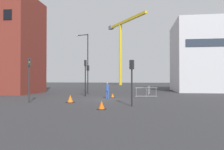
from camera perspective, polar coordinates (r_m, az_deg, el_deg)
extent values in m
plane|color=#333335|center=(21.67, -2.20, -6.50)|extent=(160.00, 160.00, 0.00)
cube|color=maroon|center=(33.90, -26.32, 6.90)|extent=(8.62, 7.28, 13.31)
cube|color=black|center=(30.14, -26.07, 14.25)|extent=(1.10, 0.06, 1.30)
cube|color=silver|center=(38.31, 24.33, 4.42)|extent=(10.98, 9.85, 11.19)
cube|color=#2D3847|center=(33.81, 26.77, 7.78)|extent=(9.22, 0.08, 1.10)
cylinder|color=yellow|center=(66.24, 2.28, 5.39)|extent=(0.90, 0.90, 18.64)
cube|color=yellow|center=(65.19, 3.81, 14.20)|extent=(11.74, 16.10, 0.70)
cube|color=slate|center=(73.22, -0.22, 12.52)|extent=(2.02, 2.16, 1.10)
cylinder|color=black|center=(31.86, -6.47, 3.14)|extent=(0.14, 0.14, 8.69)
cube|color=black|center=(32.85, -7.89, 10.49)|extent=(1.79, 0.51, 0.10)
ellipsoid|color=silver|center=(33.28, -9.29, 10.31)|extent=(0.44, 0.24, 0.16)
cylinder|color=#232326|center=(28.97, -6.44, -1.94)|extent=(0.12, 0.12, 3.15)
cube|color=#232326|center=(29.00, -6.43, 1.86)|extent=(0.36, 0.37, 0.70)
sphere|color=#390605|center=(29.12, -6.16, 2.29)|extent=(0.11, 0.11, 0.11)
sphere|color=#F2A514|center=(29.11, -6.16, 1.85)|extent=(0.11, 0.11, 0.11)
sphere|color=#07330F|center=(29.10, -6.16, 1.42)|extent=(0.11, 0.11, 0.11)
cylinder|color=black|center=(25.27, -7.13, -1.64)|extent=(0.12, 0.12, 3.56)
cube|color=black|center=(25.33, -7.12, 3.18)|extent=(0.33, 0.35, 0.70)
sphere|color=red|center=(25.52, -7.18, 3.65)|extent=(0.11, 0.11, 0.11)
sphere|color=#3C2905|center=(25.50, -7.18, 3.15)|extent=(0.11, 0.11, 0.11)
sphere|color=#07330F|center=(25.49, -7.18, 2.66)|extent=(0.11, 0.11, 0.11)
cylinder|color=#2D2D30|center=(19.97, -21.26, -2.37)|extent=(0.12, 0.12, 3.17)
cube|color=#2D2D30|center=(20.01, -21.23, 3.17)|extent=(0.36, 0.37, 0.70)
sphere|color=#390605|center=(19.86, -21.16, 3.84)|extent=(0.11, 0.11, 0.11)
sphere|color=#F2A514|center=(19.84, -21.16, 3.20)|extent=(0.11, 0.11, 0.11)
sphere|color=#07330F|center=(19.83, -21.16, 2.57)|extent=(0.11, 0.11, 0.11)
cylinder|color=#232326|center=(16.29, 5.30, -3.41)|extent=(0.12, 0.12, 2.81)
cube|color=#232326|center=(16.30, 5.30, 2.77)|extent=(0.36, 0.35, 0.70)
sphere|color=#390605|center=(16.41, 4.77, 3.52)|extent=(0.11, 0.11, 0.11)
sphere|color=#F2A514|center=(16.39, 4.77, 2.75)|extent=(0.11, 0.11, 0.11)
sphere|color=#07330F|center=(16.38, 4.77, 1.98)|extent=(0.11, 0.11, 0.11)
cylinder|color=#33519E|center=(22.50, -1.48, -5.26)|extent=(0.14, 0.14, 0.81)
cylinder|color=#33519E|center=(22.43, -1.00, -5.27)|extent=(0.14, 0.14, 0.81)
cylinder|color=#33519E|center=(22.42, -1.24, -3.38)|extent=(0.34, 0.34, 0.67)
sphere|color=#8C6647|center=(22.41, -1.24, -2.24)|extent=(0.22, 0.22, 0.22)
cube|color=gray|center=(24.47, 9.11, -3.38)|extent=(2.46, 0.34, 0.06)
cube|color=gray|center=(24.53, 9.11, -5.59)|extent=(2.46, 0.34, 0.06)
cylinder|color=gray|center=(24.37, 6.51, -4.63)|extent=(0.04, 0.04, 1.05)
cylinder|color=gray|center=(24.50, 9.11, -4.60)|extent=(0.04, 0.04, 1.05)
cylinder|color=gray|center=(24.68, 11.68, -4.57)|extent=(0.04, 0.04, 1.05)
cube|color=#B2B5BA|center=(28.84, 9.82, -2.99)|extent=(0.37, 2.15, 0.06)
cube|color=#B2B5BA|center=(28.90, 9.82, -4.87)|extent=(0.37, 2.15, 0.06)
cylinder|color=#B2B5BA|center=(27.90, 9.62, -4.14)|extent=(0.04, 0.04, 1.05)
cylinder|color=#B2B5BA|center=(28.87, 9.82, -4.03)|extent=(0.04, 0.04, 1.05)
cylinder|color=#B2B5BA|center=(29.84, 10.01, -3.92)|extent=(0.04, 0.04, 1.05)
cube|color=black|center=(23.65, 0.16, -5.99)|extent=(0.46, 0.46, 0.03)
cone|color=orange|center=(23.63, 0.16, -5.47)|extent=(0.35, 0.35, 0.46)
cube|color=black|center=(19.25, -11.06, -7.16)|extent=(0.67, 0.67, 0.03)
cone|color=orange|center=(19.21, -11.06, -6.19)|extent=(0.52, 0.52, 0.68)
cube|color=black|center=(14.86, -2.80, -9.06)|extent=(0.59, 0.59, 0.03)
cone|color=#E55B0F|center=(14.82, -2.80, -7.98)|extent=(0.45, 0.45, 0.59)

